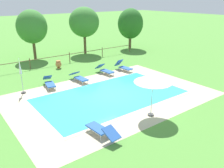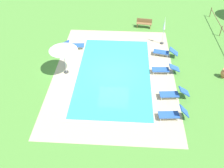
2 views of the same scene
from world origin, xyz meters
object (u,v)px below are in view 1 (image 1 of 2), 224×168
(sun_lounger_south_near_corner, at_px, (124,67))
(patio_umbrella_open_foreground, at_px, (153,80))
(tree_east_mid, at_px, (130,24))
(sun_lounger_north_end, at_px, (79,77))
(tree_west_mid, at_px, (84,22))
(tree_centre, at_px, (32,27))
(sun_lounger_north_near_steps, at_px, (105,70))
(sun_lounger_north_mid, at_px, (101,130))
(sun_lounger_north_far, at_px, (49,82))
(patio_umbrella_closed_row_west, at_px, (21,72))
(terracotta_urn_near_fence, at_px, (58,64))

(sun_lounger_south_near_corner, height_order, patio_umbrella_open_foreground, patio_umbrella_open_foreground)
(tree_east_mid, bearing_deg, sun_lounger_south_near_corner, -134.42)
(sun_lounger_north_end, relative_size, patio_umbrella_open_foreground, 0.88)
(tree_west_mid, distance_m, tree_centre, 5.90)
(tree_east_mid, bearing_deg, sun_lounger_north_near_steps, -142.29)
(sun_lounger_north_mid, height_order, sun_lounger_south_near_corner, sun_lounger_south_near_corner)
(sun_lounger_north_near_steps, relative_size, sun_lounger_north_end, 0.98)
(sun_lounger_north_near_steps, relative_size, sun_lounger_north_far, 0.98)
(patio_umbrella_closed_row_west, bearing_deg, sun_lounger_north_near_steps, 1.04)
(sun_lounger_north_end, distance_m, tree_east_mid, 14.19)
(sun_lounger_north_end, distance_m, tree_west_mid, 10.62)
(sun_lounger_north_near_steps, height_order, sun_lounger_south_near_corner, sun_lounger_south_near_corner)
(patio_umbrella_closed_row_west, relative_size, tree_centre, 0.48)
(sun_lounger_south_near_corner, height_order, tree_centre, tree_centre)
(sun_lounger_north_far, xyz_separation_m, terracotta_urn_near_fence, (2.71, 4.20, 0.04))
(tree_west_mid, bearing_deg, tree_east_mid, -9.84)
(sun_lounger_north_far, bearing_deg, tree_west_mid, 45.40)
(sun_lounger_north_end, xyz_separation_m, patio_umbrella_open_foreground, (0.40, -7.59, 1.83))
(terracotta_urn_near_fence, bearing_deg, patio_umbrella_open_foreground, -89.45)
(sun_lounger_north_mid, distance_m, sun_lounger_south_near_corner, 10.99)
(sun_lounger_north_end, relative_size, patio_umbrella_closed_row_west, 0.83)
(sun_lounger_south_near_corner, height_order, tree_east_mid, tree_east_mid)
(tree_west_mid, relative_size, tree_east_mid, 1.06)
(patio_umbrella_closed_row_west, bearing_deg, sun_lounger_north_end, -2.79)
(sun_lounger_north_mid, height_order, patio_umbrella_open_foreground, patio_umbrella_open_foreground)
(sun_lounger_north_near_steps, distance_m, sun_lounger_south_near_corner, 1.95)
(patio_umbrella_open_foreground, xyz_separation_m, terracotta_urn_near_fence, (-0.12, 12.03, -1.78))
(patio_umbrella_closed_row_west, distance_m, terracotta_urn_near_fence, 6.42)
(sun_lounger_north_far, bearing_deg, terracotta_urn_near_fence, 57.19)
(sun_lounger_north_mid, height_order, tree_centre, tree_centre)
(sun_lounger_north_mid, bearing_deg, sun_lounger_south_near_corner, 44.61)
(terracotta_urn_near_fence, bearing_deg, sun_lounger_north_near_steps, -58.38)
(sun_lounger_north_mid, xyz_separation_m, patio_umbrella_closed_row_west, (-1.32, 7.85, 1.25))
(sun_lounger_north_end, bearing_deg, patio_umbrella_closed_row_west, 177.21)
(sun_lounger_north_mid, height_order, tree_west_mid, tree_west_mid)
(sun_lounger_north_end, height_order, patio_umbrella_open_foreground, patio_umbrella_open_foreground)
(sun_lounger_south_near_corner, bearing_deg, patio_umbrella_open_foreground, -119.49)
(patio_umbrella_open_foreground, xyz_separation_m, patio_umbrella_closed_row_west, (-4.80, 7.80, -0.58))
(tree_centre, bearing_deg, tree_west_mid, -9.09)
(tree_west_mid, bearing_deg, patio_umbrella_open_foreground, -108.07)
(sun_lounger_north_near_steps, height_order, sun_lounger_north_mid, sun_lounger_north_near_steps)
(patio_umbrella_open_foreground, bearing_deg, tree_centre, 92.06)
(sun_lounger_north_near_steps, xyz_separation_m, tree_east_mid, (9.01, 6.97, 2.81))
(sun_lounger_north_far, height_order, patio_umbrella_open_foreground, patio_umbrella_open_foreground)
(sun_lounger_north_near_steps, xyz_separation_m, tree_west_mid, (2.80, 8.04, 3.29))
(tree_centre, relative_size, tree_east_mid, 1.02)
(terracotta_urn_near_fence, relative_size, tree_east_mid, 0.15)
(sun_lounger_north_end, relative_size, tree_west_mid, 0.39)
(sun_lounger_north_far, relative_size, tree_west_mid, 0.39)
(sun_lounger_north_end, xyz_separation_m, tree_west_mid, (5.61, 8.39, 3.31))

